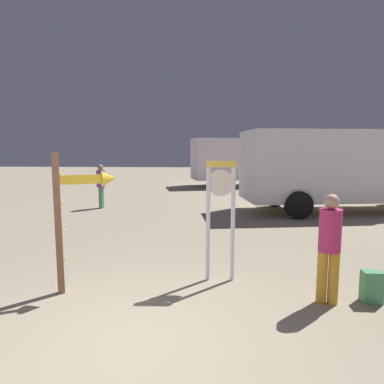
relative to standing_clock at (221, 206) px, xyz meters
name	(u,v)px	position (x,y,z in m)	size (l,w,h in m)	color
ground_plane	(128,346)	(-1.07, -2.03, -1.27)	(80.00, 80.00, 0.00)	gray
standing_clock	(221,206)	(0.00, 0.00, 0.00)	(0.50, 0.11, 2.03)	white
arrow_sign	(79,203)	(-2.20, -0.55, 0.13)	(0.92, 0.57, 2.18)	brown
person_near_clock	(329,243)	(1.53, -0.79, -0.38)	(0.31, 0.31, 1.60)	gold
backpack	(371,287)	(2.19, -0.71, -1.04)	(0.28, 0.23, 0.47)	#4F9963
person_distant	(101,184)	(-4.42, 6.86, -0.34)	(0.32, 0.32, 1.68)	#52985D
box_truck_near	(333,167)	(4.17, 6.73, 0.33)	(7.10, 3.49, 2.89)	white
box_truck_far	(247,160)	(1.97, 15.49, 0.34)	(7.67, 4.10, 2.92)	white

